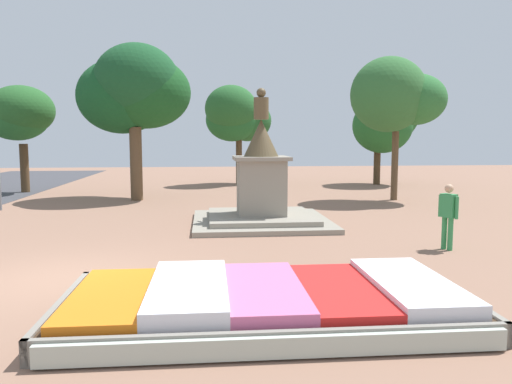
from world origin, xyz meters
name	(u,v)px	position (x,y,z in m)	size (l,w,h in m)	color
ground_plane	(63,279)	(0.00, 0.00, 0.00)	(77.63, 77.63, 0.00)	#8C6651
flower_planter	(266,302)	(3.81, -2.47, 0.24)	(6.41, 3.34, 0.57)	#38281C
statue_monument	(261,192)	(4.68, 6.08, 1.04)	(4.42, 4.42, 4.41)	gray
pedestrian_near_planter	(448,212)	(8.93, 1.78, 0.96)	(0.37, 0.52, 1.67)	#338C4C
park_tree_far_left	(237,116)	(4.75, 20.08, 4.09)	(4.07, 3.79, 5.91)	#4C3823
park_tree_behind_statue	(134,91)	(-0.32, 13.25, 4.92)	(5.17, 4.49, 6.98)	brown
park_tree_far_right	(385,119)	(13.54, 18.95, 3.91)	(4.16, 4.24, 5.99)	#4C3823
park_tree_street_side	(397,96)	(11.23, 11.32, 4.62)	(4.14, 3.44, 6.34)	brown
park_tree_mid_canopy	(19,113)	(-6.42, 16.23, 4.04)	(3.46, 3.27, 5.43)	#4C3823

